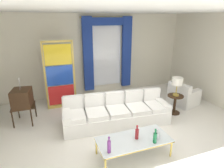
{
  "coord_description": "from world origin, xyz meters",
  "views": [
    {
      "loc": [
        -1.78,
        -3.94,
        2.83
      ],
      "look_at": [
        -0.01,
        0.9,
        1.05
      ],
      "focal_mm": 30.68,
      "sensor_mm": 36.0,
      "label": 1
    }
  ],
  "objects_px": {
    "coffee_table": "(134,140)",
    "vintage_tv": "(22,99)",
    "bottle_crystal_tall": "(109,146)",
    "bottle_ruby_flask": "(157,135)",
    "armchair_white": "(183,96)",
    "bottle_amber_squat": "(137,133)",
    "stained_glass_divider": "(60,77)",
    "couch_white_long": "(116,112)",
    "peacock_figurine": "(77,103)",
    "bottle_blue_decanter": "(155,137)",
    "table_lamp_brass": "(177,82)",
    "round_side_table": "(175,103)"
  },
  "relations": [
    {
      "from": "bottle_blue_decanter",
      "to": "peacock_figurine",
      "type": "xyz_separation_m",
      "value": [
        -1.09,
        2.92,
        -0.32
      ]
    },
    {
      "from": "stained_glass_divider",
      "to": "bottle_ruby_flask",
      "type": "bearing_deg",
      "value": -62.29
    },
    {
      "from": "couch_white_long",
      "to": "coffee_table",
      "type": "xyz_separation_m",
      "value": [
        -0.15,
        -1.45,
        0.07
      ]
    },
    {
      "from": "coffee_table",
      "to": "peacock_figurine",
      "type": "relative_size",
      "value": 2.59
    },
    {
      "from": "couch_white_long",
      "to": "stained_glass_divider",
      "type": "relative_size",
      "value": 1.36
    },
    {
      "from": "vintage_tv",
      "to": "peacock_figurine",
      "type": "distance_m",
      "value": 1.65
    },
    {
      "from": "coffee_table",
      "to": "bottle_crystal_tall",
      "type": "xyz_separation_m",
      "value": [
        -0.63,
        -0.22,
        0.17
      ]
    },
    {
      "from": "bottle_amber_squat",
      "to": "armchair_white",
      "type": "bearing_deg",
      "value": 33.56
    },
    {
      "from": "table_lamp_brass",
      "to": "round_side_table",
      "type": "bearing_deg",
      "value": -14.04
    },
    {
      "from": "bottle_amber_squat",
      "to": "bottle_crystal_tall",
      "type": "bearing_deg",
      "value": -163.11
    },
    {
      "from": "couch_white_long",
      "to": "stained_glass_divider",
      "type": "height_order",
      "value": "stained_glass_divider"
    },
    {
      "from": "bottle_blue_decanter",
      "to": "table_lamp_brass",
      "type": "height_order",
      "value": "table_lamp_brass"
    },
    {
      "from": "bottle_blue_decanter",
      "to": "vintage_tv",
      "type": "distance_m",
      "value": 3.7
    },
    {
      "from": "stained_glass_divider",
      "to": "peacock_figurine",
      "type": "relative_size",
      "value": 3.67
    },
    {
      "from": "table_lamp_brass",
      "to": "bottle_ruby_flask",
      "type": "bearing_deg",
      "value": -137.68
    },
    {
      "from": "bottle_ruby_flask",
      "to": "peacock_figurine",
      "type": "distance_m",
      "value": 3.06
    },
    {
      "from": "bottle_blue_decanter",
      "to": "vintage_tv",
      "type": "relative_size",
      "value": 0.24
    },
    {
      "from": "coffee_table",
      "to": "armchair_white",
      "type": "bearing_deg",
      "value": 32.81
    },
    {
      "from": "bottle_crystal_tall",
      "to": "peacock_figurine",
      "type": "bearing_deg",
      "value": 92.22
    },
    {
      "from": "bottle_ruby_flask",
      "to": "table_lamp_brass",
      "type": "distance_m",
      "value": 2.23
    },
    {
      "from": "coffee_table",
      "to": "vintage_tv",
      "type": "relative_size",
      "value": 1.16
    },
    {
      "from": "bottle_ruby_flask",
      "to": "round_side_table",
      "type": "relative_size",
      "value": 0.39
    },
    {
      "from": "bottle_ruby_flask",
      "to": "armchair_white",
      "type": "relative_size",
      "value": 0.23
    },
    {
      "from": "bottle_crystal_tall",
      "to": "round_side_table",
      "type": "xyz_separation_m",
      "value": [
        2.7,
        1.55,
        -0.2
      ]
    },
    {
      "from": "couch_white_long",
      "to": "armchair_white",
      "type": "xyz_separation_m",
      "value": [
        2.59,
        0.32,
        -0.02
      ]
    },
    {
      "from": "bottle_blue_decanter",
      "to": "table_lamp_brass",
      "type": "distance_m",
      "value": 2.39
    },
    {
      "from": "vintage_tv",
      "to": "peacock_figurine",
      "type": "height_order",
      "value": "vintage_tv"
    },
    {
      "from": "bottle_crystal_tall",
      "to": "peacock_figurine",
      "type": "relative_size",
      "value": 0.59
    },
    {
      "from": "bottle_blue_decanter",
      "to": "table_lamp_brass",
      "type": "bearing_deg",
      "value": 42.58
    },
    {
      "from": "coffee_table",
      "to": "armchair_white",
      "type": "height_order",
      "value": "armchair_white"
    },
    {
      "from": "couch_white_long",
      "to": "bottle_ruby_flask",
      "type": "bearing_deg",
      "value": -78.68
    },
    {
      "from": "bottle_ruby_flask",
      "to": "stained_glass_divider",
      "type": "relative_size",
      "value": 0.11
    },
    {
      "from": "couch_white_long",
      "to": "stained_glass_divider",
      "type": "distance_m",
      "value": 2.15
    },
    {
      "from": "peacock_figurine",
      "to": "round_side_table",
      "type": "relative_size",
      "value": 1.01
    },
    {
      "from": "bottle_crystal_tall",
      "to": "stained_glass_divider",
      "type": "bearing_deg",
      "value": 99.44
    },
    {
      "from": "bottle_crystal_tall",
      "to": "vintage_tv",
      "type": "bearing_deg",
      "value": 122.8
    },
    {
      "from": "bottle_amber_squat",
      "to": "bottle_ruby_flask",
      "type": "relative_size",
      "value": 1.4
    },
    {
      "from": "couch_white_long",
      "to": "peacock_figurine",
      "type": "relative_size",
      "value": 4.98
    },
    {
      "from": "vintage_tv",
      "to": "stained_glass_divider",
      "type": "height_order",
      "value": "stained_glass_divider"
    },
    {
      "from": "vintage_tv",
      "to": "round_side_table",
      "type": "distance_m",
      "value": 4.48
    },
    {
      "from": "peacock_figurine",
      "to": "coffee_table",
      "type": "bearing_deg",
      "value": -74.4
    },
    {
      "from": "coffee_table",
      "to": "bottle_amber_squat",
      "type": "height_order",
      "value": "bottle_amber_squat"
    },
    {
      "from": "bottle_blue_decanter",
      "to": "peacock_figurine",
      "type": "height_order",
      "value": "bottle_blue_decanter"
    },
    {
      "from": "round_side_table",
      "to": "bottle_ruby_flask",
      "type": "bearing_deg",
      "value": -137.68
    },
    {
      "from": "table_lamp_brass",
      "to": "stained_glass_divider",
      "type": "bearing_deg",
      "value": 152.94
    },
    {
      "from": "bottle_ruby_flask",
      "to": "table_lamp_brass",
      "type": "bearing_deg",
      "value": 42.32
    },
    {
      "from": "bottle_crystal_tall",
      "to": "stained_glass_divider",
      "type": "distance_m",
      "value": 3.28
    },
    {
      "from": "bottle_ruby_flask",
      "to": "peacock_figurine",
      "type": "relative_size",
      "value": 0.39
    },
    {
      "from": "coffee_table",
      "to": "peacock_figurine",
      "type": "height_order",
      "value": "peacock_figurine"
    },
    {
      "from": "bottle_amber_squat",
      "to": "armchair_white",
      "type": "distance_m",
      "value": 3.23
    }
  ]
}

